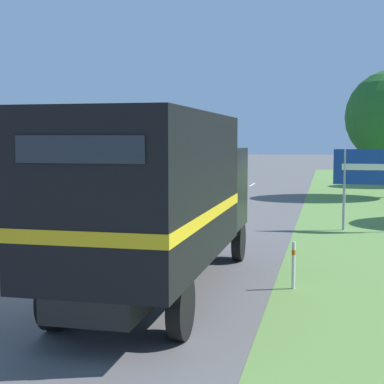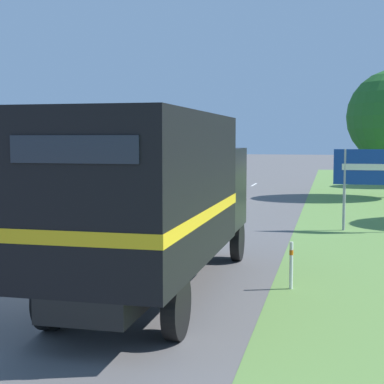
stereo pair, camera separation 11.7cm
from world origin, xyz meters
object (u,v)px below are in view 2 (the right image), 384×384
(horse_trailer_truck, at_px, (156,195))
(lead_car_white, at_px, (185,181))
(delineator_post, at_px, (291,264))
(highway_sign, at_px, (374,170))

(horse_trailer_truck, relative_size, lead_car_white, 1.81)
(lead_car_white, height_order, delineator_post, lead_car_white)
(horse_trailer_truck, height_order, lead_car_white, horse_trailer_truck)
(highway_sign, xyz_separation_m, delineator_post, (-2.07, -8.03, -1.48))
(lead_car_white, height_order, highway_sign, highway_sign)
(lead_car_white, xyz_separation_m, delineator_post, (6.06, -15.68, -0.43))
(lead_car_white, distance_m, delineator_post, 16.82)
(lead_car_white, relative_size, highway_sign, 1.46)
(horse_trailer_truck, bearing_deg, highway_sign, 63.23)
(horse_trailer_truck, relative_size, highway_sign, 2.64)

